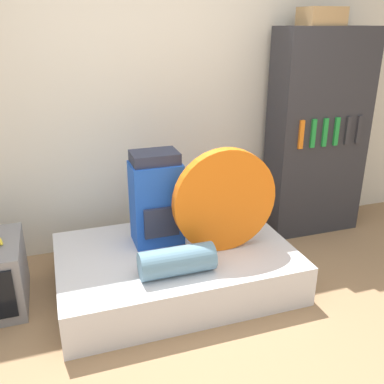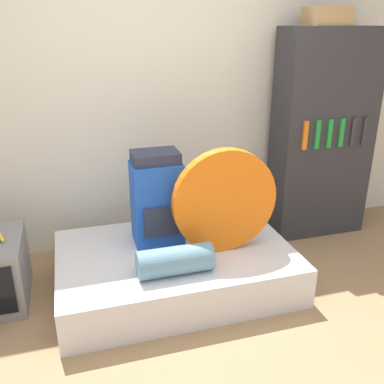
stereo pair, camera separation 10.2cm
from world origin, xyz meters
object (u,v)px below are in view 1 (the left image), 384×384
(backpack, at_px, (156,199))
(bookshelf, at_px, (317,135))
(tent_bag, at_px, (225,200))
(sleeping_roll, at_px, (177,261))
(cardboard_box, at_px, (322,16))

(backpack, height_order, bookshelf, bookshelf)
(tent_bag, xyz_separation_m, sleeping_roll, (-0.43, -0.23, -0.29))
(backpack, distance_m, bookshelf, 1.69)
(tent_bag, bearing_deg, cardboard_box, 30.01)
(backpack, distance_m, sleeping_roll, 0.56)
(backpack, xyz_separation_m, sleeping_roll, (0.01, -0.50, -0.25))
(sleeping_roll, bearing_deg, tent_bag, 28.08)
(backpack, xyz_separation_m, bookshelf, (1.62, 0.38, 0.28))
(tent_bag, height_order, cardboard_box, cardboard_box)
(tent_bag, height_order, bookshelf, bookshelf)
(tent_bag, xyz_separation_m, cardboard_box, (1.08, 0.62, 1.25))
(backpack, bearing_deg, sleeping_roll, -89.03)
(sleeping_roll, relative_size, cardboard_box, 1.53)
(tent_bag, relative_size, cardboard_box, 2.33)
(backpack, relative_size, cardboard_box, 2.14)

